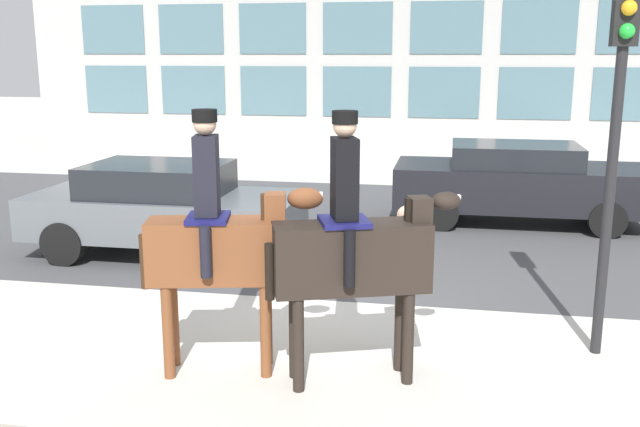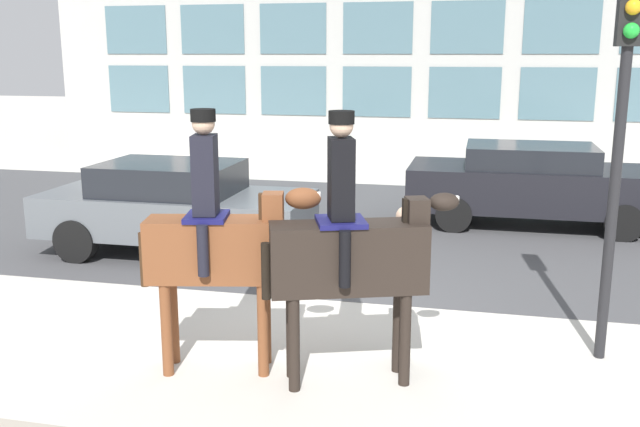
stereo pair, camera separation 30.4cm
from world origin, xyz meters
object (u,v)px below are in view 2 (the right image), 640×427
Objects in this scene: mounted_horse_lead at (218,241)px; street_car_far_lane at (534,183)px; traffic_light at (622,107)px; mounted_horse_companion at (351,250)px; street_car_near_lane at (175,206)px; pedestrian_bystander at (403,273)px.

mounted_horse_lead reaches higher than street_car_far_lane.
traffic_light reaches higher than mounted_horse_lead.
mounted_horse_companion is at bearing -106.57° from street_car_far_lane.
mounted_horse_companion is at bearing -47.51° from street_car_near_lane.
traffic_light reaches higher than street_car_near_lane.
traffic_light is (0.36, -6.07, 1.85)m from street_car_far_lane.
mounted_horse_companion is at bearing -10.99° from mounted_horse_lead.
mounted_horse_companion reaches higher than mounted_horse_lead.
mounted_horse_lead reaches higher than pedestrian_bystander.
pedestrian_bystander is at bearing -40.16° from street_car_near_lane.
mounted_horse_companion is 3.04m from traffic_light.
mounted_horse_companion is 5.33m from street_car_near_lane.
mounted_horse_companion is 1.59× the size of pedestrian_bystander.
street_car_far_lane is at bearing 52.05° from mounted_horse_lead.
street_car_near_lane is at bearing 155.40° from traffic_light.
mounted_horse_lead is at bearing -115.68° from street_car_far_lane.
street_car_near_lane is at bearing -150.16° from street_car_far_lane.
mounted_horse_companion reaches higher than street_car_near_lane.
street_car_far_lane reaches higher than street_car_near_lane.
street_car_near_lane is at bearing 107.45° from mounted_horse_lead.
street_car_near_lane is (-2.25, 3.94, -0.57)m from mounted_horse_lead.
mounted_horse_lead is 4.21m from traffic_light.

